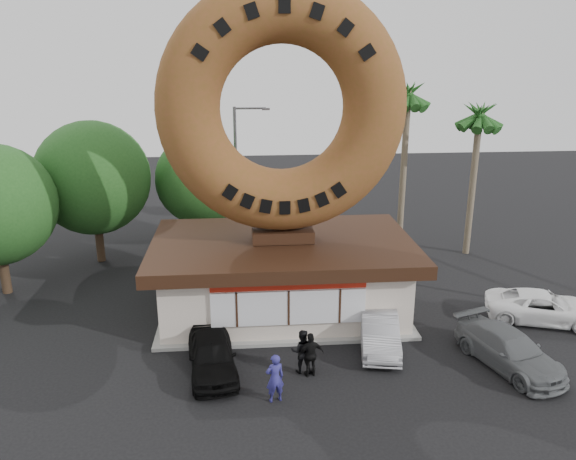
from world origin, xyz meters
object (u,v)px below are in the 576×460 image
Objects in this scene: person_center at (302,351)px; car_black at (212,355)px; person_left at (275,378)px; giant_donut at (282,109)px; car_white at (543,307)px; car_silver at (379,331)px; person_right at (311,355)px; street_lamp at (238,167)px; donut_shop at (283,273)px; car_grey at (509,350)px.

person_center is 0.41× the size of car_black.
person_left is 1.04× the size of person_center.
giant_donut is 2.16× the size of car_white.
person_left is 5.36m from car_silver.
person_center is 0.41m from person_right.
street_lamp is 16.01m from person_right.
person_left is at bearing -49.65° from car_black.
person_left is 1.03× the size of person_right.
donut_shop reaches higher than car_grey.
donut_shop is 1.40× the size of street_lamp.
car_black is at bearing -23.74° from person_right.
street_lamp is 15.07m from car_silver.
person_right is 0.36× the size of car_grey.
donut_shop is at bearing -112.29° from person_left.
street_lamp is 15.37m from car_black.
person_right reaches higher than person_center.
giant_donut is at bearing 51.92° from car_black.
car_silver is (3.50, -3.55, -1.10)m from donut_shop.
donut_shop is 9.58m from car_grey.
person_center is (0.30, -5.09, -0.95)m from donut_shop.
car_grey is 4.59m from car_white.
giant_donut is at bearing 90.00° from donut_shop.
street_lamp is 17.97m from car_white.
car_silver is at bearing -149.33° from person_center.
person_center is at bearing -81.87° from street_lamp.
donut_shop is at bearing -90.00° from giant_donut.
street_lamp is 4.88× the size of person_center.
person_right is 7.28m from car_grey.
car_white is (10.66, 3.11, -0.17)m from person_center.
street_lamp is (-1.86, 10.02, 2.72)m from donut_shop.
person_center reaches higher than car_silver.
car_grey is (7.27, 0.01, -0.17)m from person_right.
person_center is 3.22m from car_black.
donut_shop is 6.89m from person_left.
street_lamp is at bearing 100.50° from donut_shop.
car_black is at bearing -158.82° from car_silver.
person_left reaches higher than car_white.
giant_donut is at bearing 127.61° from car_grey.
giant_donut reaches higher than person_center.
car_white is (10.96, -2.00, -8.18)m from giant_donut.
person_left is at bearing 62.78° from person_center.
street_lamp is 1.98× the size of car_silver.
giant_donut is 2.49× the size of car_silver.
car_white is (3.09, 3.39, -0.02)m from car_grey.
car_grey is at bearing -12.87° from car_silver.
person_center is at bearing 159.88° from car_grey.
person_center reaches higher than car_white.
person_right is 0.41× the size of car_black.
car_grey is at bearing -10.01° from car_black.
person_left is 0.42× the size of car_black.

